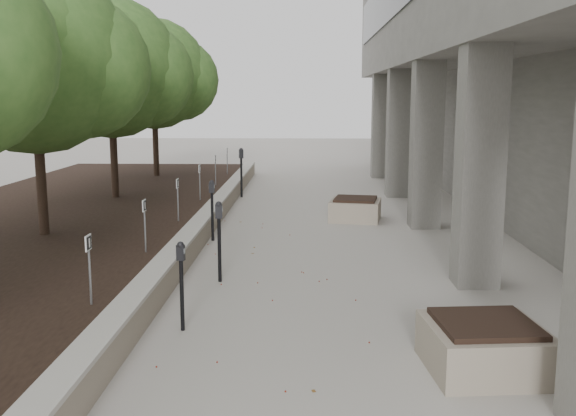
# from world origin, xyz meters

# --- Properties ---
(retaining_wall) EXTENTS (0.39, 26.00, 0.50)m
(retaining_wall) POSITION_xyz_m (-1.82, 9.00, 0.25)
(retaining_wall) COLOR #A29581
(retaining_wall) RESTS_ON ground
(planting_bed) EXTENTS (7.00, 26.00, 0.40)m
(planting_bed) POSITION_xyz_m (-5.50, 9.00, 0.20)
(planting_bed) COLOR black
(planting_bed) RESTS_ON ground
(crabapple_tree_3) EXTENTS (4.60, 4.00, 5.44)m
(crabapple_tree_3) POSITION_xyz_m (-4.80, 8.00, 3.12)
(crabapple_tree_3) COLOR #366225
(crabapple_tree_3) RESTS_ON planting_bed
(crabapple_tree_4) EXTENTS (4.60, 4.00, 5.44)m
(crabapple_tree_4) POSITION_xyz_m (-4.80, 13.00, 3.12)
(crabapple_tree_4) COLOR #366225
(crabapple_tree_4) RESTS_ON planting_bed
(crabapple_tree_5) EXTENTS (4.60, 4.00, 5.44)m
(crabapple_tree_5) POSITION_xyz_m (-4.80, 18.00, 3.12)
(crabapple_tree_5) COLOR #366225
(crabapple_tree_5) RESTS_ON planting_bed
(parking_sign_3) EXTENTS (0.04, 0.22, 0.96)m
(parking_sign_3) POSITION_xyz_m (-2.35, 3.50, 0.88)
(parking_sign_3) COLOR black
(parking_sign_3) RESTS_ON planting_bed
(parking_sign_4) EXTENTS (0.04, 0.22, 0.96)m
(parking_sign_4) POSITION_xyz_m (-2.35, 6.50, 0.88)
(parking_sign_4) COLOR black
(parking_sign_4) RESTS_ON planting_bed
(parking_sign_5) EXTENTS (0.04, 0.22, 0.96)m
(parking_sign_5) POSITION_xyz_m (-2.35, 9.50, 0.88)
(parking_sign_5) COLOR black
(parking_sign_5) RESTS_ON planting_bed
(parking_sign_6) EXTENTS (0.04, 0.22, 0.96)m
(parking_sign_6) POSITION_xyz_m (-2.35, 12.50, 0.88)
(parking_sign_6) COLOR black
(parking_sign_6) RESTS_ON planting_bed
(parking_sign_7) EXTENTS (0.04, 0.22, 0.96)m
(parking_sign_7) POSITION_xyz_m (-2.35, 15.50, 0.88)
(parking_sign_7) COLOR black
(parking_sign_7) RESTS_ON planting_bed
(parking_sign_8) EXTENTS (0.04, 0.22, 0.96)m
(parking_sign_8) POSITION_xyz_m (-2.35, 18.50, 0.88)
(parking_sign_8) COLOR black
(parking_sign_8) RESTS_ON planting_bed
(parking_meter_2) EXTENTS (0.14, 0.11, 1.25)m
(parking_meter_2) POSITION_xyz_m (-1.14, 3.63, 0.62)
(parking_meter_2) COLOR black
(parking_meter_2) RESTS_ON ground
(parking_meter_3) EXTENTS (0.15, 0.11, 1.41)m
(parking_meter_3) POSITION_xyz_m (-0.95, 6.03, 0.70)
(parking_meter_3) COLOR black
(parking_meter_3) RESTS_ON ground
(parking_meter_4) EXTENTS (0.14, 0.10, 1.36)m
(parking_meter_4) POSITION_xyz_m (-1.55, 9.28, 0.68)
(parking_meter_4) COLOR black
(parking_meter_4) RESTS_ON ground
(parking_meter_5) EXTENTS (0.18, 0.15, 1.57)m
(parking_meter_5) POSITION_xyz_m (-1.55, 15.64, 0.78)
(parking_meter_5) COLOR black
(parking_meter_5) RESTS_ON ground
(planter_front) EXTENTS (1.42, 1.42, 0.61)m
(planter_front) POSITION_xyz_m (2.63, 2.41, 0.30)
(planter_front) COLOR #A29581
(planter_front) RESTS_ON ground
(planter_back) EXTENTS (1.44, 1.44, 0.58)m
(planter_back) POSITION_xyz_m (1.79, 11.85, 0.29)
(planter_back) COLOR #A29581
(planter_back) RESTS_ON ground
(berry_scatter) EXTENTS (3.30, 14.10, 0.02)m
(berry_scatter) POSITION_xyz_m (-0.10, 5.00, 0.01)
(berry_scatter) COLOR maroon
(berry_scatter) RESTS_ON ground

